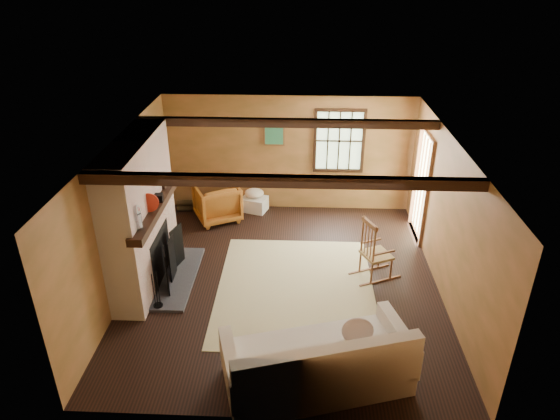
# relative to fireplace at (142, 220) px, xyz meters

# --- Properties ---
(ground) EXTENTS (5.50, 5.50, 0.00)m
(ground) POSITION_rel_fireplace_xyz_m (2.23, 0.00, -1.10)
(ground) COLOR black
(ground) RESTS_ON ground
(room_envelope) EXTENTS (5.02, 5.52, 2.44)m
(room_envelope) POSITION_rel_fireplace_xyz_m (2.45, 0.26, 0.53)
(room_envelope) COLOR #B06B3E
(room_envelope) RESTS_ON ground
(fireplace) EXTENTS (1.02, 2.30, 2.40)m
(fireplace) POSITION_rel_fireplace_xyz_m (0.00, 0.00, 0.00)
(fireplace) COLOR #A84C41
(fireplace) RESTS_ON ground
(rug) EXTENTS (2.50, 3.00, 0.01)m
(rug) POSITION_rel_fireplace_xyz_m (2.43, -0.20, -1.10)
(rug) COLOR #CBBF87
(rug) RESTS_ON ground
(rocking_chair) EXTENTS (0.88, 0.69, 1.08)m
(rocking_chair) POSITION_rel_fireplace_xyz_m (3.71, 0.21, -0.65)
(rocking_chair) COLOR tan
(rocking_chair) RESTS_ON ground
(sofa) EXTENTS (2.46, 1.59, 0.92)m
(sofa) POSITION_rel_fireplace_xyz_m (2.74, -2.22, -0.77)
(sofa) COLOR silver
(sofa) RESTS_ON ground
(firewood_pile) EXTENTS (0.68, 0.12, 0.25)m
(firewood_pile) POSITION_rel_fireplace_xyz_m (0.24, 2.47, -0.98)
(firewood_pile) COLOR brown
(firewood_pile) RESTS_ON ground
(laundry_basket) EXTENTS (0.59, 0.51, 0.30)m
(laundry_basket) POSITION_rel_fireplace_xyz_m (1.52, 2.55, -0.95)
(laundry_basket) COLOR white
(laundry_basket) RESTS_ON ground
(basket_pillow) EXTENTS (0.42, 0.35, 0.20)m
(basket_pillow) POSITION_rel_fireplace_xyz_m (1.52, 2.55, -0.70)
(basket_pillow) COLOR silver
(basket_pillow) RESTS_ON laundry_basket
(armchair) EXTENTS (1.11, 1.12, 0.77)m
(armchair) POSITION_rel_fireplace_xyz_m (0.80, 2.13, -0.72)
(armchair) COLOR #BF6026
(armchair) RESTS_ON ground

